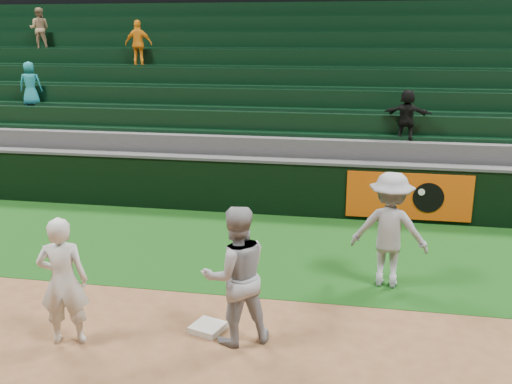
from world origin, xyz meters
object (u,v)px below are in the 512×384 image
at_px(first_baseman, 63,281).
at_px(base_coach, 390,230).
at_px(baserunner, 236,275).
at_px(first_base, 208,328).

xyz_separation_m(first_baseman, base_coach, (4.19, 2.56, 0.08)).
bearing_deg(baserunner, first_base, -48.34).
height_order(baserunner, base_coach, base_coach).
xyz_separation_m(first_base, first_baseman, (-1.74, -0.60, 0.82)).
relative_size(baserunner, base_coach, 1.00).
distance_m(baserunner, base_coach, 2.93).
xyz_separation_m(first_base, baserunner, (0.44, -0.17, 0.88)).
bearing_deg(first_baseman, first_base, -176.15).
xyz_separation_m(baserunner, base_coach, (2.02, 2.12, 0.01)).
bearing_deg(first_baseman, base_coach, -163.94).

